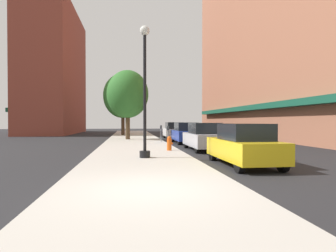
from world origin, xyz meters
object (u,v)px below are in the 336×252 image
parking_meter_near (161,131)px  car_blue (186,133)px  lamppost (145,89)px  car_white (174,131)px  fire_hydrant (169,143)px  parking_meter_far (168,134)px  tree_mid (123,96)px  car_silver (204,137)px  car_yellow (244,145)px  tree_near (128,94)px

parking_meter_near → car_blue: car_blue is taller
lamppost → car_white: size_ratio=1.37×
fire_hydrant → parking_meter_near: (0.30, 6.97, 0.43)m
lamppost → fire_hydrant: size_ratio=7.47×
parking_meter_far → tree_mid: 17.05m
lamppost → fire_hydrant: (1.53, 3.05, -2.68)m
lamppost → car_blue: lamppost is taller
lamppost → tree_mid: bearing=93.7°
lamppost → car_silver: size_ratio=1.37×
tree_mid → car_silver: size_ratio=1.71×
parking_meter_far → car_blue: bearing=63.5°
car_yellow → car_silver: size_ratio=1.00×
parking_meter_far → car_silver: (1.95, -1.84, -0.14)m
parking_meter_far → car_yellow: bearing=-76.2°
parking_meter_near → tree_near: tree_near is taller
tree_near → car_blue: tree_near is taller
car_blue → tree_near: bearing=141.3°
lamppost → car_white: lamppost is taller
lamppost → tree_mid: 22.24m
parking_meter_near → tree_near: (-2.64, 3.59, 3.25)m
tree_mid → fire_hydrant: bearing=-81.2°
lamppost → tree_near: size_ratio=0.94×
car_white → parking_meter_near: bearing=-106.8°
lamppost → fire_hydrant: 4.34m
fire_hydrant → car_blue: size_ratio=0.18×
parking_meter_far → car_silver: car_silver is taller
parking_meter_near → car_silver: bearing=-72.0°
parking_meter_far → car_white: bearing=78.9°
fire_hydrant → car_yellow: 5.64m
parking_meter_near → car_white: size_ratio=0.30×
tree_near → tree_mid: tree_mid is taller
tree_near → parking_meter_far: bearing=-71.2°
fire_hydrant → parking_meter_far: size_ratio=0.60×
car_yellow → car_blue: same height
car_yellow → car_white: size_ratio=1.00×
parking_meter_far → car_blue: (1.95, 3.91, -0.14)m
car_yellow → car_blue: bearing=90.0°
fire_hydrant → tree_mid: size_ratio=0.11×
car_yellow → car_silver: (0.00, 6.13, 0.00)m
parking_meter_far → tree_near: 8.82m
car_white → car_silver: bearing=-88.0°
fire_hydrant → car_white: size_ratio=0.18×
lamppost → car_yellow: 4.95m
car_blue → car_white: same height
lamppost → car_silver: lamppost is taller
car_blue → car_yellow: bearing=-88.7°
fire_hydrant → car_yellow: car_yellow is taller
car_white → car_yellow: bearing=-88.0°
car_silver → car_white: (0.00, 11.73, 0.00)m
fire_hydrant → parking_meter_far: 2.85m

